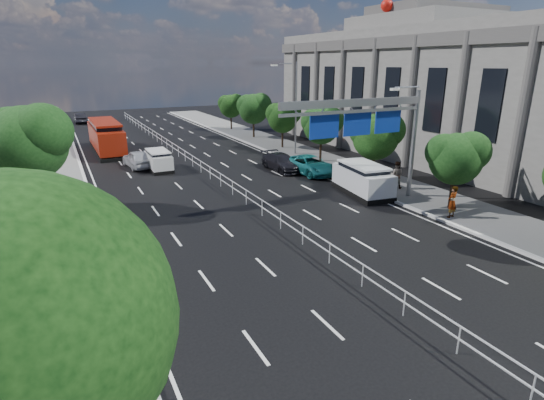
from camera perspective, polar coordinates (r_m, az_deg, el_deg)
ground at (r=17.31m, az=15.33°, el=-13.47°), size 160.00×160.00×0.00m
kerb_near at (r=13.88m, az=-16.16°, el=-22.08°), size 0.25×140.00×0.15m
kerb_far at (r=23.80m, az=31.86°, el=-6.56°), size 0.25×140.00×0.15m
median_fence at (r=35.74m, az=-9.21°, el=4.24°), size 0.05×85.00×1.02m
toilet_sign at (r=12.20m, az=-26.60°, el=-13.05°), size 1.62×0.18×4.34m
overhead_gantry at (r=27.08m, az=12.87°, el=10.63°), size 10.24×0.38×7.45m
streetlight_far at (r=42.36m, az=2.90°, el=12.99°), size 2.78×2.40×9.00m
civic_hall at (r=47.30m, az=19.96°, el=13.78°), size 14.40×36.00×14.35m
near_tree_back at (r=28.99m, az=-29.84°, el=7.19°), size 4.84×4.51×6.69m
far_tree_c at (r=28.44m, az=23.60°, el=5.45°), size 3.52×3.28×4.94m
far_tree_d at (r=33.57m, az=13.86°, el=8.59°), size 3.85×3.59×5.34m
far_tree_e at (r=39.52m, az=6.74°, el=10.12°), size 3.63×3.38×5.13m
far_tree_f at (r=45.92m, az=1.50°, el=11.23°), size 3.52×3.28×5.02m
far_tree_g at (r=52.57m, az=-2.46°, el=12.36°), size 3.96×3.69×5.45m
far_tree_h at (r=59.49m, az=-5.53°, el=12.62°), size 3.41×3.18×4.91m
white_minivan at (r=38.05m, az=-15.02°, el=5.19°), size 1.71×3.96×1.72m
red_bus at (r=47.51m, az=-21.43°, el=8.03°), size 2.64×10.79×3.22m
near_car_silver at (r=39.51m, az=-17.61°, el=5.30°), size 2.33×4.69×1.54m
near_car_dark at (r=72.92m, az=-24.39°, el=9.99°), size 1.63×4.56×1.50m
silver_minivan at (r=30.49m, az=12.09°, el=2.76°), size 2.91×5.47×2.17m
parked_car_teal at (r=35.63m, az=5.11°, el=4.72°), size 2.95×5.57×1.49m
parked_car_dark at (r=36.68m, az=1.31°, el=5.11°), size 2.07×4.88×1.41m
pedestrian_a at (r=26.99m, az=23.08°, el=-0.22°), size 0.78×0.59×1.92m
pedestrian_b at (r=32.02m, az=16.35°, el=3.27°), size 1.22×1.20×1.98m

